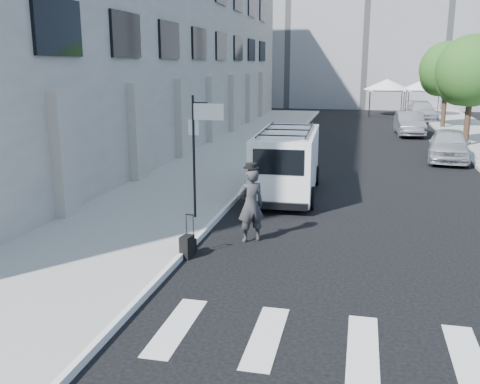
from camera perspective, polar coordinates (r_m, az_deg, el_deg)
The scene contains 15 objects.
ground at distance 12.14m, azimuth 2.48°, elevation -8.22°, with size 120.00×120.00×0.00m, color black.
sidewalk_left at distance 28.16m, azimuth -0.17°, elevation 4.50°, with size 4.50×48.00×0.15m, color gray.
building_left at distance 32.11m, azimuth -12.55°, elevation 15.91°, with size 10.00×44.00×12.00m, color gray.
sign_pole at distance 15.06m, azimuth -4.13°, elevation 6.47°, with size 1.03×0.07×3.50m.
tree_near at distance 31.74m, azimuth 23.28°, elevation 11.52°, with size 3.80×3.83×6.03m.
tree_far at distance 40.63m, azimuth 21.06°, elevation 11.92°, with size 3.80×3.83×6.03m.
tent_left at distance 49.17m, azimuth 15.41°, elevation 10.98°, with size 4.00×4.00×3.20m.
tent_right at distance 49.90m, azimuth 19.12°, elevation 10.76°, with size 4.00×4.00×3.20m.
businessman at distance 13.69m, azimuth 1.16°, elevation -1.41°, with size 0.70×0.46×1.93m, color #313133.
briefcase at distance 13.05m, azimuth -5.32°, elevation -5.89°, with size 0.12×0.44×0.34m, color black.
suitcase at distance 12.79m, azimuth -5.67°, elevation -5.80°, with size 0.29×0.40×1.03m.
cargo_van at distance 18.81m, azimuth 5.07°, elevation 3.25°, with size 2.27×5.96×2.23m.
parked_car_a at distance 27.11m, azimuth 21.38°, elevation 4.70°, with size 1.82×4.51×1.54m, color #A6AAAE.
parked_car_b at distance 36.20m, azimuth 17.62°, elevation 6.95°, with size 1.57×4.49×1.48m, color slate.
parked_car_c at distance 45.87m, azimuth 18.79°, elevation 8.14°, with size 2.10×5.16×1.50m, color #ACADB4.
Camera 1 is at (1.99, -11.10, 4.50)m, focal length 40.00 mm.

